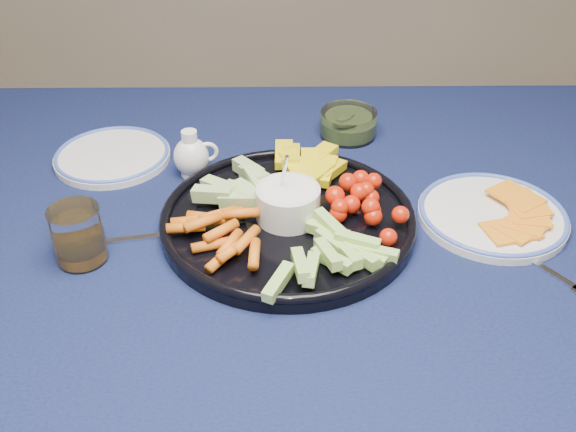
{
  "coord_description": "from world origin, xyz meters",
  "views": [
    {
      "loc": [
        0.08,
        -0.75,
        1.32
      ],
      "look_at": [
        0.09,
        0.03,
        0.77
      ],
      "focal_mm": 40.0,
      "sensor_mm": 36.0,
      "label": 1
    }
  ],
  "objects_px": {
    "crudite_platter": "(286,214)",
    "creamer_pitcher": "(192,156)",
    "side_plate_extra": "(112,156)",
    "pickle_bowl": "(348,125)",
    "juice_tumbler": "(79,238)",
    "cheese_plate": "(493,213)",
    "dining_table": "(228,282)"
  },
  "relations": [
    {
      "from": "cheese_plate",
      "to": "juice_tumbler",
      "type": "xyz_separation_m",
      "value": [
        -0.6,
        -0.09,
        0.02
      ]
    },
    {
      "from": "dining_table",
      "to": "side_plate_extra",
      "type": "relative_size",
      "value": 8.31
    },
    {
      "from": "pickle_bowl",
      "to": "cheese_plate",
      "type": "xyz_separation_m",
      "value": [
        0.2,
        -0.27,
        -0.01
      ]
    },
    {
      "from": "pickle_bowl",
      "to": "juice_tumbler",
      "type": "distance_m",
      "value": 0.54
    },
    {
      "from": "dining_table",
      "to": "side_plate_extra",
      "type": "distance_m",
      "value": 0.33
    },
    {
      "from": "dining_table",
      "to": "pickle_bowl",
      "type": "height_order",
      "value": "pickle_bowl"
    },
    {
      "from": "cheese_plate",
      "to": "creamer_pitcher",
      "type": "bearing_deg",
      "value": 163.82
    },
    {
      "from": "dining_table",
      "to": "creamer_pitcher",
      "type": "bearing_deg",
      "value": 109.97
    },
    {
      "from": "creamer_pitcher",
      "to": "juice_tumbler",
      "type": "xyz_separation_m",
      "value": [
        -0.13,
        -0.22,
        0.0
      ]
    },
    {
      "from": "crudite_platter",
      "to": "creamer_pitcher",
      "type": "bearing_deg",
      "value": 136.05
    },
    {
      "from": "crudite_platter",
      "to": "cheese_plate",
      "type": "bearing_deg",
      "value": 2.52
    },
    {
      "from": "creamer_pitcher",
      "to": "cheese_plate",
      "type": "relative_size",
      "value": 0.36
    },
    {
      "from": "juice_tumbler",
      "to": "crudite_platter",
      "type": "bearing_deg",
      "value": 14.44
    },
    {
      "from": "cheese_plate",
      "to": "dining_table",
      "type": "bearing_deg",
      "value": -174.22
    },
    {
      "from": "cheese_plate",
      "to": "juice_tumbler",
      "type": "relative_size",
      "value": 2.69
    },
    {
      "from": "juice_tumbler",
      "to": "side_plate_extra",
      "type": "bearing_deg",
      "value": 93.3
    },
    {
      "from": "creamer_pitcher",
      "to": "pickle_bowl",
      "type": "xyz_separation_m",
      "value": [
        0.27,
        0.14,
        -0.01
      ]
    },
    {
      "from": "crudite_platter",
      "to": "pickle_bowl",
      "type": "height_order",
      "value": "crudite_platter"
    },
    {
      "from": "cheese_plate",
      "to": "pickle_bowl",
      "type": "bearing_deg",
      "value": 125.97
    },
    {
      "from": "creamer_pitcher",
      "to": "side_plate_extra",
      "type": "xyz_separation_m",
      "value": [
        -0.15,
        0.05,
        -0.03
      ]
    },
    {
      "from": "creamer_pitcher",
      "to": "cheese_plate",
      "type": "height_order",
      "value": "creamer_pitcher"
    },
    {
      "from": "pickle_bowl",
      "to": "juice_tumbler",
      "type": "relative_size",
      "value": 1.25
    },
    {
      "from": "pickle_bowl",
      "to": "cheese_plate",
      "type": "bearing_deg",
      "value": -54.03
    },
    {
      "from": "dining_table",
      "to": "cheese_plate",
      "type": "bearing_deg",
      "value": 5.78
    },
    {
      "from": "juice_tumbler",
      "to": "side_plate_extra",
      "type": "height_order",
      "value": "juice_tumbler"
    },
    {
      "from": "creamer_pitcher",
      "to": "side_plate_extra",
      "type": "height_order",
      "value": "creamer_pitcher"
    },
    {
      "from": "dining_table",
      "to": "cheese_plate",
      "type": "xyz_separation_m",
      "value": [
        0.41,
        0.04,
        0.1
      ]
    },
    {
      "from": "creamer_pitcher",
      "to": "side_plate_extra",
      "type": "relative_size",
      "value": 0.41
    },
    {
      "from": "crudite_platter",
      "to": "creamer_pitcher",
      "type": "xyz_separation_m",
      "value": [
        -0.16,
        0.15,
        0.01
      ]
    },
    {
      "from": "juice_tumbler",
      "to": "dining_table",
      "type": "bearing_deg",
      "value": 13.42
    },
    {
      "from": "side_plate_extra",
      "to": "pickle_bowl",
      "type": "bearing_deg",
      "value": 11.46
    },
    {
      "from": "crudite_platter",
      "to": "juice_tumbler",
      "type": "distance_m",
      "value": 0.3
    }
  ]
}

